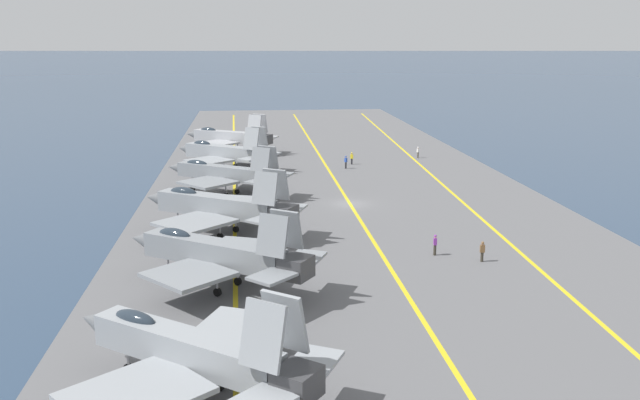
# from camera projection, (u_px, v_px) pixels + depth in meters

# --- Properties ---
(ground_plane) EXTENTS (2000.00, 2000.00, 0.00)m
(ground_plane) POSITION_uv_depth(u_px,v_px,m) (350.00, 207.00, 74.85)
(ground_plane) COLOR #2D425B
(carrier_deck) EXTENTS (202.07, 46.05, 0.40)m
(carrier_deck) POSITION_uv_depth(u_px,v_px,m) (350.00, 205.00, 74.80)
(carrier_deck) COLOR slate
(carrier_deck) RESTS_ON ground
(deck_stripe_foul_line) EXTENTS (181.71, 8.08, 0.01)m
(deck_stripe_foul_line) POSITION_uv_depth(u_px,v_px,m) (461.00, 201.00, 76.06)
(deck_stripe_foul_line) COLOR yellow
(deck_stripe_foul_line) RESTS_ON carrier_deck
(deck_stripe_centerline) EXTENTS (181.86, 0.36, 0.01)m
(deck_stripe_centerline) POSITION_uv_depth(u_px,v_px,m) (350.00, 204.00, 74.75)
(deck_stripe_centerline) COLOR yellow
(deck_stripe_centerline) RESTS_ON carrier_deck
(deck_stripe_edge_line) EXTENTS (181.84, 3.77, 0.01)m
(deck_stripe_edge_line) POSITION_uv_depth(u_px,v_px,m) (235.00, 207.00, 73.45)
(deck_stripe_edge_line) COLOR yellow
(deck_stripe_edge_line) RESTS_ON carrier_deck
(parked_jet_nearest) EXTENTS (13.81, 14.55, 6.46)m
(parked_jet_nearest) POSITION_uv_depth(u_px,v_px,m) (191.00, 351.00, 33.95)
(parked_jet_nearest) COLOR #93999E
(parked_jet_nearest) RESTS_ON carrier_deck
(parked_jet_second) EXTENTS (12.97, 15.17, 6.42)m
(parked_jet_second) POSITION_uv_depth(u_px,v_px,m) (217.00, 253.00, 48.79)
(parked_jet_second) COLOR gray
(parked_jet_second) RESTS_ON carrier_deck
(parked_jet_third) EXTENTS (13.91, 15.83, 6.57)m
(parked_jet_third) POSITION_uv_depth(u_px,v_px,m) (219.00, 206.00, 62.35)
(parked_jet_third) COLOR gray
(parked_jet_third) RESTS_ON carrier_deck
(parked_jet_fourth) EXTENTS (13.00, 15.44, 6.14)m
(parked_jet_fourth) POSITION_uv_depth(u_px,v_px,m) (225.00, 173.00, 78.12)
(parked_jet_fourth) COLOR gray
(parked_jet_fourth) RESTS_ON carrier_deck
(parked_jet_fifth) EXTENTS (13.17, 15.09, 6.30)m
(parked_jet_fifth) POSITION_uv_depth(u_px,v_px,m) (224.00, 152.00, 93.58)
(parked_jet_fifth) COLOR #93999E
(parked_jet_fifth) RESTS_ON carrier_deck
(parked_jet_sixth) EXTENTS (12.87, 15.36, 6.35)m
(parked_jet_sixth) POSITION_uv_depth(u_px,v_px,m) (229.00, 137.00, 107.68)
(parked_jet_sixth) COLOR #A8AAAF
(parked_jet_sixth) RESTS_ON carrier_deck
(crew_blue_vest) EXTENTS (0.46, 0.40, 1.81)m
(crew_blue_vest) POSITION_uv_depth(u_px,v_px,m) (346.00, 162.00, 94.71)
(crew_blue_vest) COLOR #232328
(crew_blue_vest) RESTS_ON carrier_deck
(crew_yellow_vest) EXTENTS (0.40, 0.46, 1.76)m
(crew_yellow_vest) POSITION_uv_depth(u_px,v_px,m) (352.00, 158.00, 97.88)
(crew_yellow_vest) COLOR #232328
(crew_yellow_vest) RESTS_ON carrier_deck
(crew_white_vest) EXTENTS (0.43, 0.34, 1.73)m
(crew_white_vest) POSITION_uv_depth(u_px,v_px,m) (418.00, 152.00, 103.14)
(crew_white_vest) COLOR #4C473D
(crew_white_vest) RESTS_ON carrier_deck
(crew_purple_vest) EXTENTS (0.41, 0.31, 1.80)m
(crew_purple_vest) POSITION_uv_depth(u_px,v_px,m) (435.00, 244.00, 56.80)
(crew_purple_vest) COLOR #383328
(crew_purple_vest) RESTS_ON carrier_deck
(crew_brown_vest) EXTENTS (0.31, 0.41, 1.72)m
(crew_brown_vest) POSITION_uv_depth(u_px,v_px,m) (482.00, 251.00, 55.18)
(crew_brown_vest) COLOR #383328
(crew_brown_vest) RESTS_ON carrier_deck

